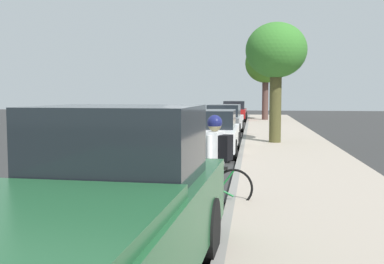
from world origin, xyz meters
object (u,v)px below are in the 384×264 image
(bicycle_at_curb, at_px, (206,186))
(street_tree_mid_block, at_px, (276,53))
(parked_sedan_red_far, at_px, (234,111))
(street_tree_far_end, at_px, (266,64))
(parked_sedan_silver_mid, at_px, (224,120))
(parked_pickup_green_nearest, at_px, (89,221))
(parked_sedan_white_second, at_px, (212,132))
(cyclist_with_backpack, at_px, (216,153))

(bicycle_at_curb, relative_size, street_tree_mid_block, 0.37)
(parked_sedan_red_far, height_order, street_tree_far_end, street_tree_far_end)
(parked_sedan_silver_mid, height_order, parked_sedan_red_far, same)
(bicycle_at_curb, relative_size, street_tree_far_end, 0.31)
(parked_pickup_green_nearest, xyz_separation_m, parked_sedan_white_second, (0.10, 11.69, -0.15))
(parked_pickup_green_nearest, bearing_deg, cyclist_with_backpack, 77.30)
(parked_pickup_green_nearest, xyz_separation_m, bicycle_at_curb, (0.65, 4.35, -0.52))
(parked_sedan_red_far, relative_size, street_tree_mid_block, 0.93)
(parked_pickup_green_nearest, height_order, cyclist_with_backpack, parked_pickup_green_nearest)
(parked_pickup_green_nearest, xyz_separation_m, cyclist_with_backpack, (0.88, 3.89, 0.15))
(parked_sedan_white_second, distance_m, bicycle_at_curb, 7.37)
(bicycle_at_curb, bearing_deg, street_tree_far_end, 86.28)
(parked_sedan_white_second, bearing_deg, bicycle_at_curb, -85.68)
(parked_sedan_silver_mid, xyz_separation_m, parked_sedan_red_far, (0.04, 11.71, 0.00))
(parked_sedan_silver_mid, bearing_deg, parked_sedan_red_far, 89.78)
(parked_sedan_red_far, distance_m, street_tree_far_end, 4.23)
(cyclist_with_backpack, xyz_separation_m, street_tree_far_end, (1.50, 26.97, 3.22))
(bicycle_at_curb, xyz_separation_m, cyclist_with_backpack, (0.22, -0.46, 0.67))
(street_tree_far_end, bearing_deg, parked_sedan_white_second, -96.78)
(cyclist_with_backpack, bearing_deg, bicycle_at_curb, 116.01)
(parked_pickup_green_nearest, distance_m, street_tree_mid_block, 15.07)
(parked_sedan_silver_mid, distance_m, bicycle_at_curb, 15.25)
(parked_sedan_white_second, height_order, parked_sedan_silver_mid, same)
(parked_sedan_silver_mid, bearing_deg, street_tree_mid_block, -64.63)
(cyclist_with_backpack, xyz_separation_m, street_tree_mid_block, (1.50, 10.73, 2.64))
(parked_sedan_silver_mid, height_order, street_tree_mid_block, street_tree_mid_block)
(parked_sedan_silver_mid, relative_size, bicycle_at_curb, 2.54)
(street_tree_far_end, bearing_deg, bicycle_at_curb, -93.72)
(parked_pickup_green_nearest, relative_size, parked_sedan_white_second, 1.22)
(bicycle_at_curb, bearing_deg, parked_sedan_silver_mid, 92.36)
(parked_sedan_red_far, height_order, street_tree_mid_block, street_tree_mid_block)
(parked_sedan_silver_mid, xyz_separation_m, cyclist_with_backpack, (0.85, -15.69, 0.30))
(parked_pickup_green_nearest, xyz_separation_m, parked_sedan_red_far, (0.07, 31.29, -0.15))
(bicycle_at_curb, xyz_separation_m, street_tree_far_end, (1.72, 26.51, 3.89))
(parked_sedan_white_second, bearing_deg, parked_sedan_red_far, 90.08)
(parked_pickup_green_nearest, distance_m, parked_sedan_white_second, 11.69)
(parked_sedan_red_far, relative_size, street_tree_far_end, 0.78)
(parked_sedan_red_far, relative_size, cyclist_with_backpack, 2.57)
(parked_sedan_white_second, distance_m, parked_sedan_red_far, 19.60)
(parked_sedan_white_second, distance_m, street_tree_far_end, 19.62)
(parked_sedan_silver_mid, height_order, street_tree_far_end, street_tree_far_end)
(cyclist_with_backpack, bearing_deg, parked_sedan_red_far, 91.69)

